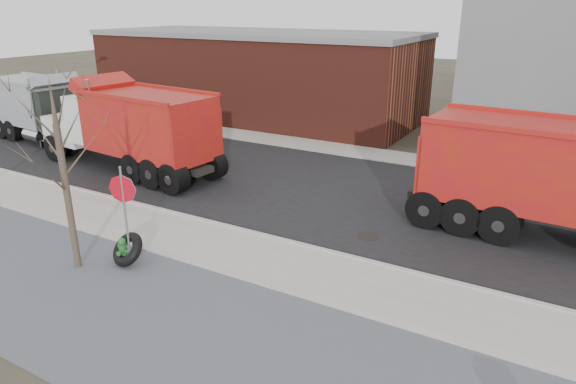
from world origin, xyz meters
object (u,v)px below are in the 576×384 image
Objects in this scene: stop_sign at (124,200)px; dump_truck_red_b at (130,125)px; dump_truck_red_a at (572,179)px; dump_truck_grey at (40,107)px; truck_tire at (128,249)px; fire_hydrant at (123,252)px.

dump_truck_red_b reaches higher than stop_sign.
dump_truck_red_a reaches higher than dump_truck_grey.
dump_truck_red_b is 1.19× the size of dump_truck_grey.
truck_tire is 12.88m from dump_truck_red_a.
dump_truck_grey reaches higher than truck_tire.
stop_sign is (0.28, -0.02, 1.60)m from fire_hydrant.
fire_hydrant is at bearing -141.17° from dump_truck_red_a.
fire_hydrant is 13.03m from dump_truck_red_a.
dump_truck_red_b is at bearing -172.84° from dump_truck_red_a.
dump_truck_red_a is at bearing 36.17° from truck_tire.
stop_sign reaches higher than fire_hydrant.
stop_sign is (0.13, -0.05, 1.51)m from truck_tire.
dump_truck_grey is (-13.99, 7.76, 1.45)m from fire_hydrant.
dump_truck_red_a is (10.46, 7.57, 1.68)m from fire_hydrant.
stop_sign is at bearing -140.35° from dump_truck_red_a.
dump_truck_red_b is 8.04m from dump_truck_grey.
dump_truck_grey is (-7.91, 1.41, -0.18)m from dump_truck_red_b.
dump_truck_red_a is at bearing 43.34° from stop_sign.
fire_hydrant is 1.62m from stop_sign.
dump_truck_red_a is 16.59m from dump_truck_red_b.
fire_hydrant is at bearing -177.24° from stop_sign.
dump_truck_red_a is (10.18, 7.59, 0.08)m from stop_sign.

